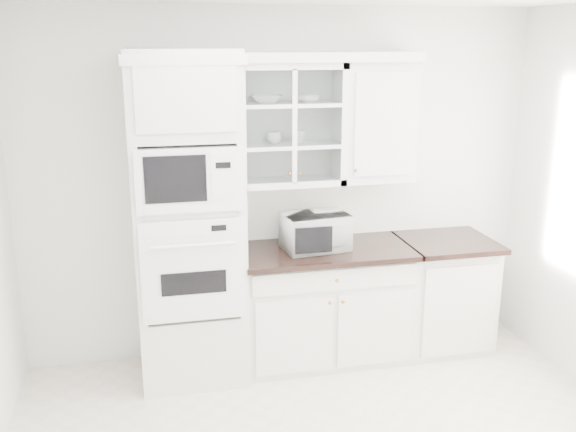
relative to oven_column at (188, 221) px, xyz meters
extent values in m
cube|color=white|center=(0.75, 0.32, 0.15)|extent=(4.00, 0.02, 2.70)
cube|color=silver|center=(0.00, 0.01, 0.00)|extent=(0.76, 0.65, 2.40)
cube|color=white|center=(0.00, -0.33, -0.26)|extent=(0.70, 0.03, 0.72)
cube|color=black|center=(0.00, -0.35, -0.34)|extent=(0.44, 0.01, 0.16)
cube|color=white|center=(0.00, -0.33, 0.37)|extent=(0.70, 0.03, 0.43)
cube|color=black|center=(-0.09, -0.35, 0.39)|extent=(0.40, 0.01, 0.31)
cube|color=silver|center=(1.03, 0.03, -0.76)|extent=(1.30, 0.60, 0.88)
cube|color=black|center=(1.03, 0.00, -0.30)|extent=(1.32, 0.67, 0.04)
cube|color=silver|center=(2.03, 0.03, -0.76)|extent=(0.70, 0.60, 0.88)
cube|color=black|center=(2.03, 0.00, -0.30)|extent=(0.72, 0.67, 0.04)
cube|color=silver|center=(0.78, 0.17, 0.65)|extent=(0.80, 0.33, 0.90)
cube|color=silver|center=(0.78, 0.17, 0.50)|extent=(0.74, 0.29, 0.02)
cube|color=silver|center=(0.78, 0.17, 0.80)|extent=(0.74, 0.29, 0.02)
cube|color=silver|center=(1.46, 0.17, 0.65)|extent=(0.55, 0.33, 0.90)
cube|color=white|center=(0.68, 0.14, 1.14)|extent=(2.14, 0.38, 0.07)
imported|color=white|center=(0.94, 0.03, -0.14)|extent=(0.52, 0.45, 0.28)
imported|color=white|center=(0.61, 0.17, 0.84)|extent=(0.28, 0.28, 0.06)
imported|color=white|center=(0.92, 0.15, 0.84)|extent=(0.22, 0.22, 0.05)
imported|color=white|center=(0.67, 0.18, 0.55)|extent=(0.11, 0.11, 0.09)
imported|color=white|center=(0.85, 0.19, 0.56)|extent=(0.11, 0.11, 0.09)
camera|label=1|loc=(-0.26, -4.46, 1.26)|focal=40.00mm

